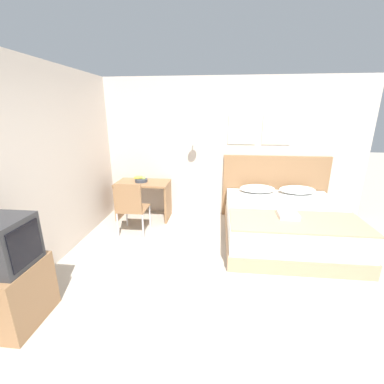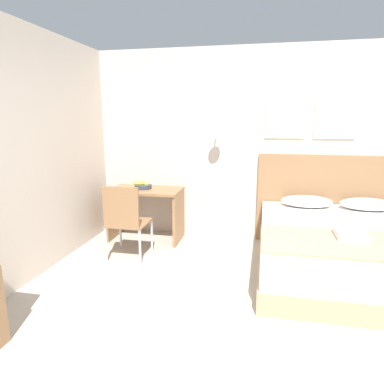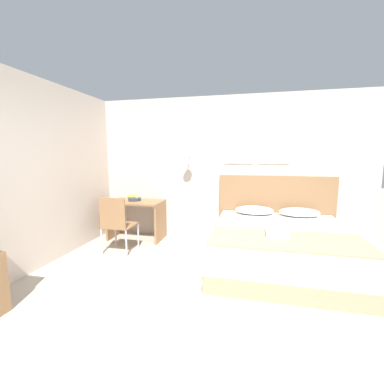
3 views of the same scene
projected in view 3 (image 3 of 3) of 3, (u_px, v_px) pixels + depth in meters
name	position (u px, v px, depth m)	size (l,w,h in m)	color
ground_plane	(177.00, 335.00, 2.29)	(24.00, 24.00, 0.00)	#B2A899
wall_back	(219.00, 169.00, 4.79)	(5.36, 0.31, 2.65)	beige
bed	(280.00, 247.00, 3.66)	(1.88, 1.99, 0.58)	tan
headboard	(275.00, 210.00, 4.60)	(2.00, 0.06, 1.23)	#8E6642
pillow_left	(254.00, 210.00, 4.43)	(0.65, 0.37, 0.15)	white
pillow_right	(299.00, 212.00, 4.26)	(0.65, 0.37, 0.15)	white
throw_blanket	(286.00, 240.00, 3.06)	(1.82, 0.80, 0.02)	tan
folded_towel_near_foot	(277.00, 233.00, 3.21)	(0.27, 0.31, 0.06)	white
desk	(136.00, 213.00, 4.87)	(1.00, 0.59, 0.73)	#8E6642
desk_chair	(116.00, 221.00, 4.14)	(0.47, 0.47, 0.93)	#8E6642
fruit_bowl	(134.00, 198.00, 4.85)	(0.27, 0.24, 0.12)	#333842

